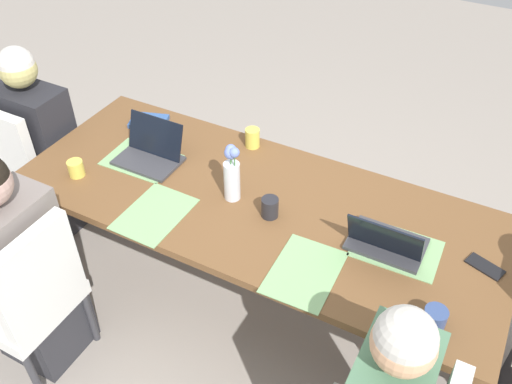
% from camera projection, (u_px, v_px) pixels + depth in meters
% --- Properties ---
extents(ground_plane, '(10.00, 10.00, 0.00)m').
position_uv_depth(ground_plane, '(256.00, 300.00, 3.07)').
color(ground_plane, gray).
extents(dining_table, '(2.33, 0.93, 0.74)m').
position_uv_depth(dining_table, '(256.00, 211.00, 2.63)').
color(dining_table, brown).
rests_on(dining_table, ground_plane).
extents(chair_head_left_left_mid, '(0.44, 0.44, 0.90)m').
position_uv_depth(chair_head_left_left_mid, '(28.00, 160.00, 3.22)').
color(chair_head_left_left_mid, silver).
rests_on(chair_head_left_left_mid, ground_plane).
extents(person_head_left_left_mid, '(0.40, 0.36, 1.19)m').
position_uv_depth(person_head_left_left_mid, '(44.00, 153.00, 3.24)').
color(person_head_left_left_mid, '#2D2D33').
rests_on(person_head_left_left_mid, ground_plane).
extents(chair_near_left_far, '(0.44, 0.44, 0.90)m').
position_uv_depth(chair_near_left_far, '(28.00, 294.00, 2.47)').
color(chair_near_left_far, silver).
rests_on(chair_near_left_far, ground_plane).
extents(person_near_left_far, '(0.36, 0.40, 1.19)m').
position_uv_depth(person_near_left_far, '(24.00, 275.00, 2.52)').
color(person_near_left_far, '#2D2D33').
rests_on(person_near_left_far, ground_plane).
extents(flower_vase, '(0.08, 0.08, 0.30)m').
position_uv_depth(flower_vase, '(232.00, 173.00, 2.51)').
color(flower_vase, silver).
rests_on(flower_vase, dining_table).
extents(placemat_near_left_near, '(0.27, 0.37, 0.00)m').
position_uv_depth(placemat_near_left_near, '(304.00, 272.00, 2.24)').
color(placemat_near_left_near, '#7FAD70').
rests_on(placemat_near_left_near, dining_table).
extents(placemat_head_left_left_mid, '(0.37, 0.27, 0.00)m').
position_uv_depth(placemat_head_left_left_mid, '(142.00, 160.00, 2.82)').
color(placemat_head_left_left_mid, '#7FAD70').
rests_on(placemat_head_left_left_mid, dining_table).
extents(placemat_near_left_far, '(0.26, 0.36, 0.00)m').
position_uv_depth(placemat_near_left_far, '(155.00, 214.00, 2.51)').
color(placemat_near_left_far, '#7FAD70').
rests_on(placemat_near_left_far, dining_table).
extents(placemat_head_right_right_near, '(0.37, 0.27, 0.00)m').
position_uv_depth(placemat_head_right_right_near, '(396.00, 249.00, 2.34)').
color(placemat_head_right_right_near, '#7FAD70').
rests_on(placemat_head_right_right_near, dining_table).
extents(laptop_head_left_left_mid, '(0.32, 0.22, 0.21)m').
position_uv_depth(laptop_head_left_left_mid, '(151.00, 153.00, 2.80)').
color(laptop_head_left_left_mid, '#38383D').
rests_on(laptop_head_left_left_mid, dining_table).
extents(laptop_head_right_right_near, '(0.32, 0.22, 0.20)m').
position_uv_depth(laptop_head_right_right_near, '(386.00, 242.00, 2.31)').
color(laptop_head_right_right_near, '#38383D').
rests_on(laptop_head_right_right_near, dining_table).
extents(coffee_mug_near_left, '(0.09, 0.09, 0.09)m').
position_uv_depth(coffee_mug_near_left, '(435.00, 318.00, 2.02)').
color(coffee_mug_near_left, '#33477A').
rests_on(coffee_mug_near_left, dining_table).
extents(coffee_mug_near_right, '(0.08, 0.08, 0.10)m').
position_uv_depth(coffee_mug_near_right, '(252.00, 138.00, 2.88)').
color(coffee_mug_near_right, '#DBC64C').
rests_on(coffee_mug_near_right, dining_table).
extents(coffee_mug_centre_left, '(0.08, 0.08, 0.08)m').
position_uv_depth(coffee_mug_centre_left, '(76.00, 168.00, 2.70)').
color(coffee_mug_centre_left, '#DBC64C').
rests_on(coffee_mug_centre_left, dining_table).
extents(coffee_mug_centre_right, '(0.08, 0.08, 0.10)m').
position_uv_depth(coffee_mug_centre_right, '(270.00, 207.00, 2.47)').
color(coffee_mug_centre_right, '#232328').
rests_on(coffee_mug_centre_right, dining_table).
extents(book_red_cover, '(0.23, 0.20, 0.03)m').
position_uv_depth(book_red_cover, '(149.00, 121.00, 3.07)').
color(book_red_cover, '#335693').
rests_on(book_red_cover, dining_table).
extents(phone_black, '(0.17, 0.12, 0.01)m').
position_uv_depth(phone_black, '(485.00, 267.00, 2.26)').
color(phone_black, black).
rests_on(phone_black, dining_table).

